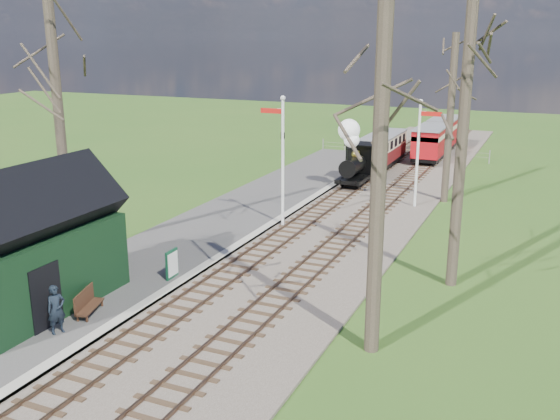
{
  "coord_description": "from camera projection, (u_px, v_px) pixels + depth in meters",
  "views": [
    {
      "loc": [
        10.72,
        -10.01,
        8.78
      ],
      "look_at": [
        0.27,
        13.5,
        1.6
      ],
      "focal_mm": 40.0,
      "sensor_mm": 36.0,
      "label": 1
    }
  ],
  "objects": [
    {
      "name": "person",
      "position": [
        56.0,
        309.0,
        18.51
      ],
      "size": [
        0.56,
        0.65,
        1.51
      ],
      "primitive_type": "imported",
      "rotation": [
        0.0,
        0.0,
        1.14
      ],
      "color": "black",
      "rests_on": "platform"
    },
    {
      "name": "track_near",
      "position": [
        338.0,
        198.0,
        34.7
      ],
      "size": [
        1.6,
        60.0,
        0.15
      ],
      "color": "brown",
      "rests_on": "ground"
    },
    {
      "name": "locomotive",
      "position": [
        356.0,
        156.0,
        37.17
      ],
      "size": [
        1.62,
        3.78,
        4.05
      ],
      "color": "black",
      "rests_on": "ground"
    },
    {
      "name": "bench",
      "position": [
        87.0,
        303.0,
        19.91
      ],
      "size": [
        0.79,
        1.45,
        0.8
      ],
      "color": "#402517",
      "rests_on": "platform"
    },
    {
      "name": "station_shed",
      "position": [
        30.0,
        247.0,
        19.95
      ],
      "size": [
        3.25,
        6.3,
        4.78
      ],
      "color": "black",
      "rests_on": "platform"
    },
    {
      "name": "platform",
      "position": [
        211.0,
        230.0,
        29.03
      ],
      "size": [
        5.0,
        44.0,
        0.2
      ],
      "primitive_type": "cube",
      "color": "#474442",
      "rests_on": "ground"
    },
    {
      "name": "semaphore_near",
      "position": [
        281.0,
        152.0,
        28.77
      ],
      "size": [
        1.22,
        0.24,
        6.22
      ],
      "color": "silver",
      "rests_on": "ground"
    },
    {
      "name": "distant_hills",
      "position": [
        458.0,
        249.0,
        75.83
      ],
      "size": [
        114.4,
        48.0,
        22.02
      ],
      "color": "#385B23",
      "rests_on": "ground"
    },
    {
      "name": "coping_strip",
      "position": [
        255.0,
        236.0,
        28.13
      ],
      "size": [
        0.4,
        44.0,
        0.21
      ],
      "primitive_type": "cube",
      "color": "#B2AD9E",
      "rests_on": "ground"
    },
    {
      "name": "sign_board",
      "position": [
        172.0,
        264.0,
        22.84
      ],
      "size": [
        0.11,
        0.73,
        1.07
      ],
      "color": "#0D4026",
      "rests_on": "platform"
    },
    {
      "name": "bare_trees",
      "position": [
        269.0,
        140.0,
        22.33
      ],
      "size": [
        15.51,
        22.39,
        12.0
      ],
      "color": "#382D23",
      "rests_on": "ground"
    },
    {
      "name": "semaphore_far",
      "position": [
        420.0,
        146.0,
        32.12
      ],
      "size": [
        1.22,
        0.24,
        5.72
      ],
      "color": "silver",
      "rests_on": "ground"
    },
    {
      "name": "red_carriage_a",
      "position": [
        431.0,
        143.0,
        44.67
      ],
      "size": [
        1.97,
        4.88,
        2.07
      ],
      "color": "black",
      "rests_on": "ground"
    },
    {
      "name": "ballast_bed",
      "position": [
        360.0,
        201.0,
        34.21
      ],
      "size": [
        8.0,
        60.0,
        0.1
      ],
      "primitive_type": "cube",
      "color": "brown",
      "rests_on": "ground"
    },
    {
      "name": "fence_line",
      "position": [
        402.0,
        150.0,
        46.79
      ],
      "size": [
        12.6,
        0.08,
        1.0
      ],
      "color": "slate",
      "rests_on": "ground"
    },
    {
      "name": "red_carriage_b",
      "position": [
        444.0,
        132.0,
        49.51
      ],
      "size": [
        1.97,
        4.88,
        2.07
      ],
      "color": "black",
      "rests_on": "ground"
    },
    {
      "name": "track_far",
      "position": [
        383.0,
        203.0,
        33.68
      ],
      "size": [
        1.6,
        60.0,
        0.15
      ],
      "color": "brown",
      "rests_on": "ground"
    },
    {
      "name": "ground",
      "position": [
        48.0,
        406.0,
        15.36
      ],
      "size": [
        140.0,
        140.0,
        0.0
      ],
      "primitive_type": "plane",
      "color": "#2E591B",
      "rests_on": "ground"
    },
    {
      "name": "coach",
      "position": [
        383.0,
        148.0,
        42.63
      ],
      "size": [
        1.89,
        6.48,
        1.99
      ],
      "color": "black",
      "rests_on": "ground"
    }
  ]
}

